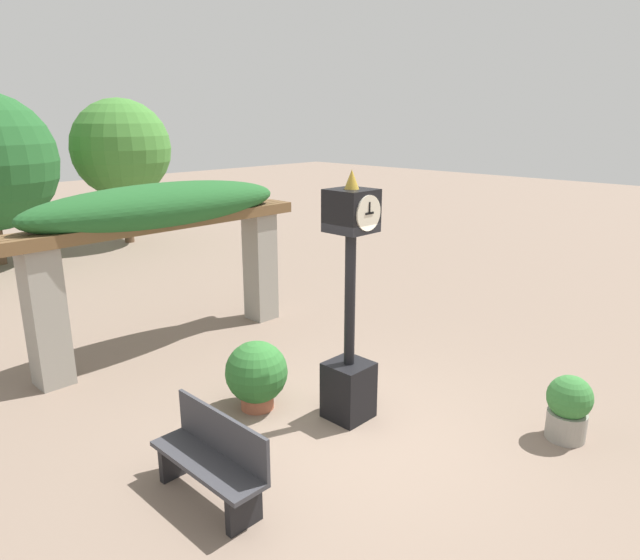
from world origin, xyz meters
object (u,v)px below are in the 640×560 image
at_px(potted_plant_near_left, 257,374).
at_px(potted_plant_near_right, 569,407).
at_px(park_bench, 212,459).
at_px(pedestal_clock, 350,319).

relative_size(potted_plant_near_left, potted_plant_near_right, 1.15).
height_order(potted_plant_near_right, park_bench, park_bench).
distance_m(potted_plant_near_left, potted_plant_near_right, 3.80).
xyz_separation_m(potted_plant_near_left, park_bench, (-1.48, -1.09, -0.05)).
bearing_deg(potted_plant_near_left, park_bench, -143.60).
height_order(potted_plant_near_left, potted_plant_near_right, potted_plant_near_left).
height_order(pedestal_clock, park_bench, pedestal_clock).
relative_size(pedestal_clock, potted_plant_near_left, 3.40).
height_order(pedestal_clock, potted_plant_near_left, pedestal_clock).
bearing_deg(pedestal_clock, potted_plant_near_left, 123.22).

